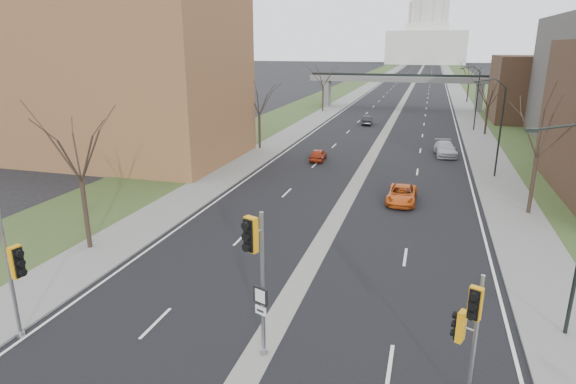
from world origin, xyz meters
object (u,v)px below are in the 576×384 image
at_px(signal_pole_median, 256,261).
at_px(car_left_far, 367,120).
at_px(car_right_near, 402,194).
at_px(car_left_near, 318,155).
at_px(signal_pole_left, 4,254).
at_px(signal_pole_right, 469,324).
at_px(car_right_mid, 445,149).

height_order(signal_pole_median, car_left_far, signal_pole_median).
bearing_deg(car_right_near, car_left_near, 128.93).
bearing_deg(car_left_near, signal_pole_median, 95.74).
distance_m(car_left_near, car_right_near, 15.06).
bearing_deg(car_right_near, signal_pole_left, -120.06).
xyz_separation_m(car_left_near, car_right_near, (9.27, -11.87, 0.02)).
distance_m(signal_pole_median, car_right_near, 21.86).
height_order(signal_pole_median, car_left_near, signal_pole_median).
bearing_deg(signal_pole_right, signal_pole_median, -162.09).
height_order(car_left_near, car_left_far, car_left_far).
bearing_deg(signal_pole_median, signal_pole_right, 16.52).
relative_size(signal_pole_median, signal_pole_right, 1.21).
height_order(signal_pole_right, car_left_near, signal_pole_right).
distance_m(car_left_near, car_left_far, 25.33).
height_order(car_right_near, car_right_mid, car_right_mid).
relative_size(signal_pole_right, car_left_near, 1.33).
bearing_deg(car_right_near, signal_pole_right, -80.59).
bearing_deg(signal_pole_left, car_left_far, 93.23).
bearing_deg(car_left_far, car_right_mid, 116.10).
height_order(signal_pole_left, car_left_near, signal_pole_left).
bearing_deg(signal_pole_median, car_left_far, 114.78).
bearing_deg(car_left_near, car_left_far, -97.39).
xyz_separation_m(car_left_far, car_right_near, (7.44, -37.13, -0.02)).
xyz_separation_m(signal_pole_left, signal_pole_right, (17.01, 1.06, -0.68)).
relative_size(car_left_far, car_right_mid, 0.78).
xyz_separation_m(signal_pole_left, car_left_near, (4.48, 34.76, -3.24)).
relative_size(car_left_near, car_right_mid, 0.72).
xyz_separation_m(car_left_near, car_left_far, (1.83, 25.26, 0.04)).
bearing_deg(car_right_mid, signal_pole_left, -119.26).
bearing_deg(signal_pole_median, car_right_near, 100.65).
relative_size(signal_pole_median, car_right_mid, 1.15).
distance_m(signal_pole_left, car_left_far, 60.44).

